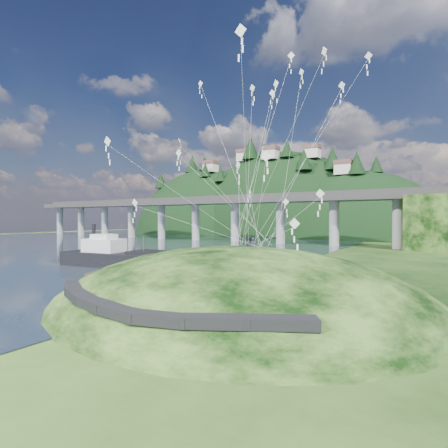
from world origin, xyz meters
The scene contains 10 objects.
ground centered at (0.00, 0.00, 0.00)m, with size 320.00×320.00×0.00m, color black.
water centered at (-72.00, 30.00, 0.01)m, with size 240.00×240.00×0.00m, color #28374A.
grass_hill centered at (8.00, 2.00, -1.50)m, with size 36.00×32.00×13.00m.
footpath centered at (7.46, -9.74, 2.08)m, with size 22.29×5.84×0.83m.
bridge centered at (-26.46, 70.07, 9.70)m, with size 160.00×11.00×15.00m.
far_ridge centered at (-43.58, 122.17, -7.44)m, with size 153.00×70.00×94.50m.
work_barge centered at (-19.65, 11.60, 1.66)m, with size 19.47×7.57×6.64m.
wooden_dock centered at (-8.80, 5.64, 0.41)m, with size 12.91×6.55×0.93m.
kite_flyers centered at (7.98, 4.55, 5.84)m, with size 1.72×1.72×1.90m.
kite_swarm centered at (7.91, 4.22, 16.17)m, with size 21.45×17.18×20.21m.
Camera 1 is at (23.76, -25.53, 7.65)m, focal length 28.00 mm.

